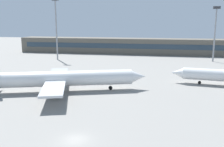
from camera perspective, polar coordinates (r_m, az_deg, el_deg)
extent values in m
plane|color=gray|center=(81.17, 1.21, -2.12)|extent=(400.00, 400.00, 0.00)
cube|color=#5B564C|center=(153.13, 6.04, 5.99)|extent=(143.51, 12.00, 9.00)
cube|color=#263847|center=(147.09, 5.83, 5.94)|extent=(136.34, 0.16, 2.80)
cylinder|color=white|center=(72.23, -11.27, -1.13)|extent=(38.68, 16.56, 4.16)
cone|color=white|center=(73.96, 5.65, -0.66)|extent=(5.60, 5.21, 3.95)
cube|color=silver|center=(72.38, -12.13, -1.40)|extent=(15.49, 32.80, 0.55)
cylinder|color=gray|center=(66.40, -12.50, -3.96)|extent=(4.02, 3.20, 2.19)
cylinder|color=gray|center=(79.11, -11.72, -1.43)|extent=(4.02, 3.20, 2.19)
cylinder|color=black|center=(73.32, -0.34, -3.18)|extent=(1.18, 0.77, 1.09)
cylinder|color=black|center=(70.40, -13.10, -4.11)|extent=(1.18, 0.77, 1.09)
cylinder|color=black|center=(75.87, -12.70, -2.96)|extent=(1.18, 0.77, 1.09)
cone|color=white|center=(83.85, 14.20, 0.14)|extent=(4.28, 3.81, 3.40)
cylinder|color=black|center=(84.32, 18.66, -1.89)|extent=(0.98, 0.48, 0.94)
cylinder|color=gray|center=(131.69, -12.10, 9.18)|extent=(0.70, 0.70, 28.59)
cylinder|color=gray|center=(131.57, 21.61, 7.71)|extent=(0.70, 0.70, 24.42)
cube|color=#333338|center=(131.51, 22.04, 13.28)|extent=(3.20, 0.80, 1.20)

